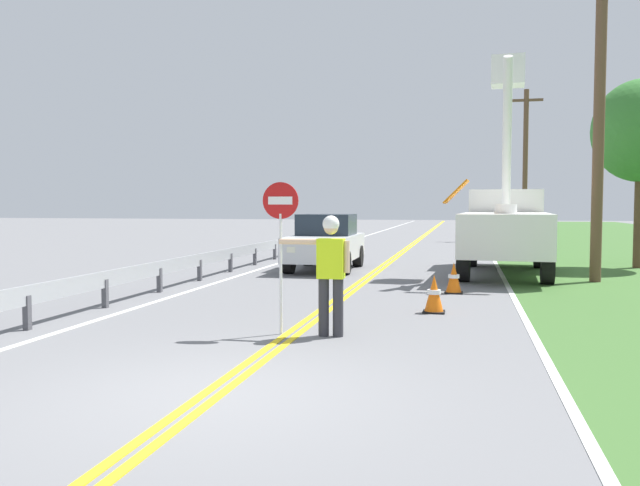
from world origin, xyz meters
The scene contains 14 objects.
ground_plane centered at (0.00, 0.00, 0.00)m, with size 160.00×160.00×0.00m, color slate.
centerline_yellow_left centered at (-0.09, 20.00, 0.01)m, with size 0.11×110.00×0.01m, color yellow.
centerline_yellow_right centered at (0.09, 20.00, 0.01)m, with size 0.11×110.00×0.01m, color yellow.
edge_line_right centered at (3.60, 20.00, 0.01)m, with size 0.12×110.00×0.01m, color silver.
edge_line_left centered at (-3.60, 20.00, 0.01)m, with size 0.12×110.00×0.01m, color silver.
flagger_worker centered at (0.59, 3.21, 1.05)m, with size 1.09×0.25×1.83m.
stop_sign_paddle centered at (-0.18, 3.20, 1.71)m, with size 0.56×0.04×2.33m.
utility_bucket_truck centered at (3.71, 13.29, 1.44)m, with size 3.01×6.92×6.12m.
oncoming_sedan_nearest centered at (-1.59, 13.06, 0.83)m, with size 1.96×4.13×1.70m.
utility_pole_near centered at (5.86, 11.51, 4.20)m, with size 1.80×0.28×8.03m.
utility_pole_mid centered at (5.84, 32.19, 4.41)m, with size 1.80×0.28×8.46m.
traffic_cone_lead centered at (2.02, 5.74, 0.34)m, with size 0.40×0.40×0.70m.
traffic_cone_mid centered at (2.33, 8.50, 0.34)m, with size 0.40×0.40×0.70m.
guardrail_left_shoulder centered at (-4.20, 15.21, 0.52)m, with size 0.10×32.00×0.71m.
Camera 1 is at (2.56, -6.30, 1.98)m, focal length 36.46 mm.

